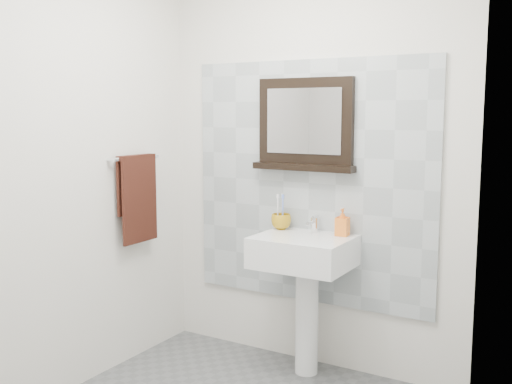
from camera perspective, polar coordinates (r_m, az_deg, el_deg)
back_wall at (r=3.71m, az=5.22°, el=2.43°), size 2.00×0.01×2.50m
left_wall at (r=3.44m, az=-18.37°, el=1.66°), size 0.01×2.20×2.50m
right_wall at (r=2.34m, az=15.79°, el=-0.87°), size 0.01×2.20×2.50m
splashback at (r=3.71m, az=5.12°, el=0.88°), size 1.60×0.02×1.50m
pedestal_sink at (r=3.58m, az=4.60°, el=-7.09°), size 0.55×0.44×0.96m
toothbrush_cup at (r=3.73m, az=2.40°, el=-2.83°), size 0.13×0.13×0.10m
toothbrushes at (r=3.71m, az=2.40°, el=-1.70°), size 0.05×0.04×0.21m
soap_dispenser at (r=3.56m, az=8.24°, el=-2.86°), size 0.08×0.08×0.16m
framed_mirror at (r=3.67m, az=4.72°, el=6.22°), size 0.66×0.11×0.56m
towel_bar at (r=3.80m, az=-11.39°, el=3.19°), size 0.07×0.40×0.03m
hand_towel at (r=3.81m, az=-11.22°, el=0.03°), size 0.06×0.30×0.55m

